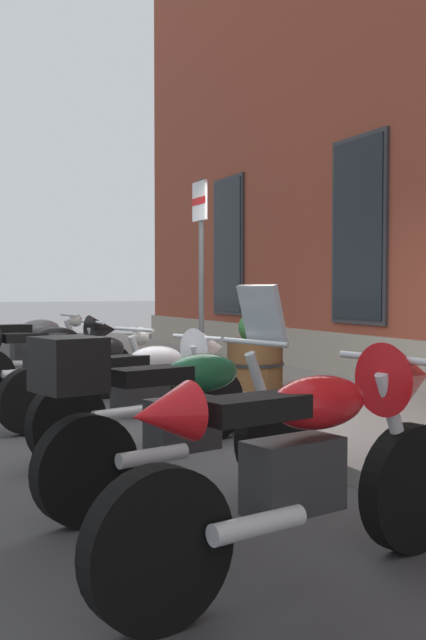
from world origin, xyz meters
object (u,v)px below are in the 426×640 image
object	(u,v)px
motorcycle_white_sport	(154,385)
motorcycle_green_touring	(174,414)
motorcycle_black_sport	(55,355)
motorcycle_black_naked	(94,377)
parking_sign	(201,255)
barrel_planter	(255,357)
motorcycle_grey_naked	(34,352)
motorcycle_red_sport	(316,455)

from	to	relation	value
motorcycle_white_sport	motorcycle_green_touring	bearing A→B (deg)	-15.17
motorcycle_black_sport	motorcycle_black_naked	world-z (taller)	motorcycle_black_sport
motorcycle_black_sport	parking_sign	distance (m)	2.03
parking_sign	motorcycle_black_sport	bearing A→B (deg)	-117.43
motorcycle_white_sport	barrel_planter	size ratio (longest dim) A/B	2.17
motorcycle_grey_naked	motorcycle_red_sport	size ratio (longest dim) A/B	0.94
motorcycle_black_sport	motorcycle_white_sport	bearing A→B (deg)	3.51
parking_sign	barrel_planter	bearing A→B (deg)	99.68
motorcycle_black_sport	motorcycle_green_touring	bearing A→B (deg)	-3.03
motorcycle_black_naked	parking_sign	bearing A→B (deg)	117.84
motorcycle_grey_naked	motorcycle_black_sport	bearing A→B (deg)	-0.34
motorcycle_green_touring	motorcycle_red_sport	world-z (taller)	motorcycle_green_touring
motorcycle_white_sport	parking_sign	size ratio (longest dim) A/B	0.83
motorcycle_black_sport	motorcycle_black_naked	size ratio (longest dim) A/B	1.10
motorcycle_green_touring	barrel_planter	size ratio (longest dim) A/B	2.18
motorcycle_green_touring	parking_sign	bearing A→B (deg)	154.44
motorcycle_black_sport	motorcycle_green_touring	xyz separation A→B (m)	(4.38, -0.23, 0.01)
motorcycle_grey_naked	motorcycle_white_sport	xyz separation A→B (m)	(4.16, 0.17, 0.06)
parking_sign	motorcycle_white_sport	bearing A→B (deg)	-32.08
motorcycle_green_touring	motorcycle_black_naked	bearing A→B (deg)	174.51
motorcycle_grey_naked	motorcycle_black_naked	xyz separation A→B (m)	(2.82, 0.03, -0.02)
motorcycle_grey_naked	barrel_planter	bearing A→B (deg)	49.37
motorcycle_black_sport	parking_sign	bearing A→B (deg)	62.57
motorcycle_black_naked	motorcycle_white_sport	xyz separation A→B (m)	(1.33, 0.14, 0.07)
motorcycle_black_sport	motorcycle_green_touring	world-z (taller)	motorcycle_green_touring
motorcycle_red_sport	barrel_planter	size ratio (longest dim) A/B	2.27
motorcycle_green_touring	motorcycle_red_sport	size ratio (longest dim) A/B	0.96
motorcycle_grey_naked	motorcycle_white_sport	size ratio (longest dim) A/B	0.98
motorcycle_black_sport	motorcycle_white_sport	size ratio (longest dim) A/B	1.04
motorcycle_grey_naked	motorcycle_black_naked	size ratio (longest dim) A/B	1.04
motorcycle_grey_naked	motorcycle_red_sport	distance (m)	7.01
motorcycle_black_naked	barrel_planter	world-z (taller)	barrel_planter
motorcycle_grey_naked	parking_sign	xyz separation A→B (m)	(2.06, 1.49, 1.21)
motorcycle_black_sport	barrel_planter	distance (m)	2.34
motorcycle_white_sport	motorcycle_red_sport	xyz separation A→B (m)	(2.85, -0.25, 0.03)
motorcycle_grey_naked	motorcycle_green_touring	world-z (taller)	motorcycle_green_touring
motorcycle_grey_naked	parking_sign	bearing A→B (deg)	35.83
motorcycle_black_sport	motorcycle_green_touring	distance (m)	4.39
barrel_planter	motorcycle_white_sport	bearing A→B (deg)	-42.96
motorcycle_black_naked	motorcycle_green_touring	bearing A→B (deg)	-5.49
motorcycle_green_touring	parking_sign	world-z (taller)	parking_sign
motorcycle_white_sport	barrel_planter	distance (m)	3.05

